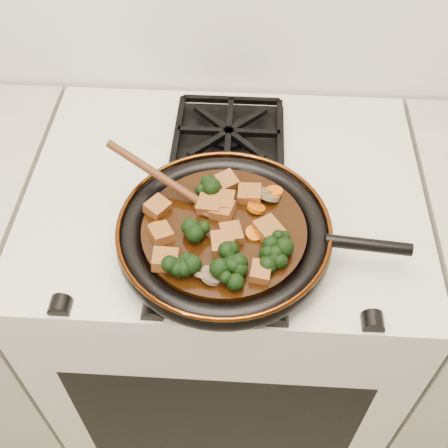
{
  "coord_description": "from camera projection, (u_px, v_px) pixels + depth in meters",
  "views": [
    {
      "loc": [
        0.04,
        0.95,
        1.69
      ],
      "look_at": [
        0.01,
        1.54,
        0.97
      ],
      "focal_mm": 45.0,
      "sensor_mm": 36.0,
      "label": 1
    }
  ],
  "objects": [
    {
      "name": "mushroom_slice_0",
      "position": [
        269.0,
        196.0,
        0.98
      ],
      "size": [
        0.05,
        0.05,
        0.03
      ],
      "primitive_type": "cylinder",
      "rotation": [
        0.57,
        0.0,
        2.75
      ],
      "color": "brown",
      "rests_on": "braising_sauce"
    },
    {
      "name": "broccoli_floret_3",
      "position": [
        188.0,
        268.0,
        0.87
      ],
      "size": [
        0.09,
        0.08,
        0.07
      ],
      "primitive_type": null,
      "rotation": [
        -0.16,
        -0.08,
        1.0
      ],
      "color": "black",
      "rests_on": "braising_sauce"
    },
    {
      "name": "carrot_coin_1",
      "position": [
        254.0,
        233.0,
        0.93
      ],
      "size": [
        0.03,
        0.03,
        0.02
      ],
      "primitive_type": "cylinder",
      "rotation": [
        0.14,
        0.15,
        0.0
      ],
      "color": "#BE4F05",
      "rests_on": "braising_sauce"
    },
    {
      "name": "tofu_cube_0",
      "position": [
        157.0,
        207.0,
        0.96
      ],
      "size": [
        0.05,
        0.05,
        0.03
      ],
      "primitive_type": "cube",
      "rotation": [
        0.12,
        0.05,
        0.95
      ],
      "color": "brown",
      "rests_on": "braising_sauce"
    },
    {
      "name": "skillet",
      "position": [
        225.0,
        234.0,
        0.95
      ],
      "size": [
        0.49,
        0.37,
        0.05
      ],
      "rotation": [
        0.0,
        0.0,
        -0.09
      ],
      "color": "black",
      "rests_on": "burner_grate_front"
    },
    {
      "name": "broccoli_floret_4",
      "position": [
        227.0,
        274.0,
        0.86
      ],
      "size": [
        0.09,
        0.09,
        0.08
      ],
      "primitive_type": null,
      "rotation": [
        -0.21,
        0.23,
        2.07
      ],
      "color": "black",
      "rests_on": "braising_sauce"
    },
    {
      "name": "broccoli_floret_6",
      "position": [
        208.0,
        188.0,
        0.98
      ],
      "size": [
        0.09,
        0.09,
        0.06
      ],
      "primitive_type": null,
      "rotation": [
        -0.14,
        -0.02,
        0.87
      ],
      "color": "black",
      "rests_on": "braising_sauce"
    },
    {
      "name": "tofu_cube_9",
      "position": [
        231.0,
        234.0,
        0.92
      ],
      "size": [
        0.04,
        0.05,
        0.02
      ],
      "primitive_type": "cube",
      "rotation": [
        -0.01,
        0.02,
        1.82
      ],
      "color": "brown",
      "rests_on": "braising_sauce"
    },
    {
      "name": "tofu_cube_4",
      "position": [
        223.0,
        211.0,
        0.95
      ],
      "size": [
        0.05,
        0.05,
        0.03
      ],
      "primitive_type": "cube",
      "rotation": [
        0.08,
        0.12,
        2.88
      ],
      "color": "brown",
      "rests_on": "braising_sauce"
    },
    {
      "name": "mushroom_slice_2",
      "position": [
        262.0,
        191.0,
        0.98
      ],
      "size": [
        0.04,
        0.04,
        0.03
      ],
      "primitive_type": "cylinder",
      "rotation": [
        0.58,
        0.0,
        2.91
      ],
      "color": "brown",
      "rests_on": "braising_sauce"
    },
    {
      "name": "broccoli_floret_8",
      "position": [
        275.0,
        259.0,
        0.89
      ],
      "size": [
        0.08,
        0.08,
        0.06
      ],
      "primitive_type": null,
      "rotation": [
        0.09,
        -0.13,
        1.91
      ],
      "color": "black",
      "rests_on": "braising_sauce"
    },
    {
      "name": "carrot_coin_0",
      "position": [
        262.0,
        231.0,
        0.93
      ],
      "size": [
        0.03,
        0.03,
        0.01
      ],
      "primitive_type": "cylinder",
      "rotation": [
        -0.07,
        -0.16,
        0.0
      ],
      "color": "#BE4F05",
      "rests_on": "braising_sauce"
    },
    {
      "name": "tofu_cube_7",
      "position": [
        260.0,
        272.0,
        0.87
      ],
      "size": [
        0.04,
        0.04,
        0.02
      ],
      "primitive_type": "cube",
      "rotation": [
        0.08,
        0.0,
        1.45
      ],
      "color": "brown",
      "rests_on": "braising_sauce"
    },
    {
      "name": "broccoli_floret_0",
      "position": [
        178.0,
        270.0,
        0.87
      ],
      "size": [
        0.08,
        0.08,
        0.06
      ],
      "primitive_type": null,
      "rotation": [
        -0.08,
        -0.05,
        1.15
      ],
      "color": "black",
      "rests_on": "braising_sauce"
    },
    {
      "name": "broccoli_floret_1",
      "position": [
        231.0,
        264.0,
        0.88
      ],
      "size": [
        0.08,
        0.09,
        0.07
      ],
      "primitive_type": null,
      "rotation": [
        -0.07,
        -0.17,
        2.36
      ],
      "color": "black",
      "rests_on": "braising_sauce"
    },
    {
      "name": "broccoli_floret_2",
      "position": [
        196.0,
        236.0,
        0.92
      ],
      "size": [
        0.07,
        0.07,
        0.05
      ],
      "primitive_type": null,
      "rotation": [
        -0.02,
        0.06,
        2.98
      ],
      "color": "black",
      "rests_on": "braising_sauce"
    },
    {
      "name": "broccoli_floret_7",
      "position": [
        278.0,
        242.0,
        0.91
      ],
      "size": [
        0.08,
        0.08,
        0.06
      ],
      "primitive_type": null,
      "rotation": [
        0.01,
        0.04,
        1.06
      ],
      "color": "black",
      "rests_on": "braising_sauce"
    },
    {
      "name": "mushroom_slice_1",
      "position": [
        205.0,
        274.0,
        0.87
      ],
      "size": [
        0.04,
        0.03,
        0.03
      ],
      "primitive_type": "cylinder",
      "rotation": [
        0.82,
        0.0,
        2.97
      ],
      "color": "brown",
      "rests_on": "braising_sauce"
    },
    {
      "name": "braising_sauce",
      "position": [
        224.0,
        232.0,
        0.95
      ],
      "size": [
        0.28,
        0.28,
        0.02
      ],
      "primitive_type": "cylinder",
      "color": "black",
      "rests_on": "skillet"
    },
    {
      "name": "carrot_coin_3",
      "position": [
        262.0,
        230.0,
        0.93
      ],
      "size": [
        0.03,
        0.03,
        0.02
      ],
      "primitive_type": "cylinder",
      "rotation": [
        -0.32,
        0.02,
        0.0
      ],
      "color": "#BE4F05",
      "rests_on": "braising_sauce"
    },
    {
      "name": "tofu_cube_6",
      "position": [
        223.0,
        244.0,
        0.91
      ],
      "size": [
        0.04,
        0.05,
        0.02
      ],
      "primitive_type": "cube",
      "rotation": [
        -0.04,
        0.0,
        1.7
      ],
      "color": "brown",
      "rests_on": "braising_sauce"
    },
    {
      "name": "carrot_coin_4",
      "position": [
        256.0,
        208.0,
        0.96
      ],
      "size": [
        0.03,
        0.03,
        0.02
      ],
      "primitive_type": "cylinder",
      "rotation": [
        -0.28,
        0.24,
        0.0
      ],
      "color": "#BE4F05",
      "rests_on": "braising_sauce"
    },
    {
      "name": "broccoli_floret_5",
      "position": [
        234.0,
        260.0,
        0.89
      ],
      "size": [
        0.07,
        0.07,
        0.06
      ],
      "primitive_type": null,
      "rotation": [
        0.06,
        -0.14,
        0.11
      ],
      "color": "black",
      "rests_on": "braising_sauce"
    },
    {
      "name": "carrot_coin_5",
      "position": [
        274.0,
        192.0,
        0.99
      ],
      "size": [
        0.03,
        0.03,
        0.01
      ],
      "primitive_type": "cylinder",
      "rotation": [
        -0.21,
        0.01,
        0.0
      ],
      "color": "#BE4F05",
      "rests_on": "braising_sauce"
    },
    {
      "name": "burner_grate_back",
      "position": [
        229.0,
        135.0,
        1.16
      ],
      "size": [
        0.23,
        0.23,
        0.03
      ],
      "primitive_type": null,
      "color": "black",
      "rests_on": "stove"
    },
    {
      "name": "tofu_cube_11",
      "position": [
        250.0,
        194.0,
        0.98
      ],
      "size": [
        0.04,
        0.04,
        0.03
      ],
      "primitive_type": "cube",
      "rotation": [
        -0.02,
        0.07,
        3.11
      ],
      "color": "brown",
      "rests_on": "braising_sauce"
    },
    {
      "name": "wooden_spoon",
      "position": [
        181.0,
        190.0,
        0.97
      ],
      "size": [
        0.14,
        0.09,
        0.21
      ],
      "rotation": [
        0.0,
        0.0,
        2.68
      ],
      "color": "#4F2711",
      "rests_on": "braising_sauce"
    },
    {
      "name": "tofu_cube_3",
      "position": [
        210.0,
        205.0,
        0.96
      ],
      "size": [
        0.05,
        0.05,
        0.03
      ],
      "primitive_type": "cube",
      "rotation": [
        0.0,
        0.08,
        3.0
      ],
      "color": "brown",
      "rests_on": "braising_sauce"
    },
    {
      "name": "stove",
      "position": [
        225.0,
        311.0,
        1.42
      ],
      "size": [
        0.76,
        0.6,
        0.9
      ],
      "primitive_type": "cube",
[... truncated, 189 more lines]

